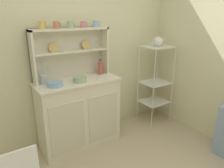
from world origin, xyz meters
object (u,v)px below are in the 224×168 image
at_px(cup_gold_0, 42,25).
at_px(bakers_rack, 156,77).
at_px(hutch_shelf_unit, 70,49).
at_px(jam_bottle, 101,68).
at_px(bowl_mixing_large, 55,84).
at_px(porcelain_teapot, 158,41).
at_px(hutch_cabinet, 79,112).
at_px(utensil_jar, 44,79).

bearing_deg(cup_gold_0, bakers_rack, -6.95).
bearing_deg(hutch_shelf_unit, jam_bottle, -11.19).
relative_size(bowl_mixing_large, porcelain_teapot, 0.78).
distance_m(hutch_cabinet, porcelain_teapot, 1.52).
relative_size(hutch_cabinet, utensil_jar, 4.19).
relative_size(hutch_cabinet, cup_gold_0, 11.78).
bearing_deg(hutch_cabinet, hutch_shelf_unit, 90.00).
height_order(utensil_jar, porcelain_teapot, porcelain_teapot).
xyz_separation_m(hutch_cabinet, cup_gold_0, (-0.33, 0.12, 1.10)).
height_order(bowl_mixing_large, porcelain_teapot, porcelain_teapot).
distance_m(bowl_mixing_large, jam_bottle, 0.71).
height_order(bowl_mixing_large, jam_bottle, jam_bottle).
height_order(cup_gold_0, porcelain_teapot, cup_gold_0).
bearing_deg(hutch_cabinet, porcelain_teapot, -3.32).
distance_m(cup_gold_0, bowl_mixing_large, 0.67).
xyz_separation_m(bakers_rack, utensil_jar, (-1.66, 0.15, 0.21)).
bearing_deg(hutch_shelf_unit, utensil_jar, -167.73).
relative_size(hutch_shelf_unit, cup_gold_0, 10.99).
height_order(jam_bottle, utensil_jar, utensil_jar).
height_order(bowl_mixing_large, utensil_jar, utensil_jar).
distance_m(jam_bottle, porcelain_teapot, 0.96).
xyz_separation_m(hutch_shelf_unit, porcelain_teapot, (1.28, -0.24, 0.03)).
bearing_deg(utensil_jar, hutch_shelf_unit, 12.27).
xyz_separation_m(bowl_mixing_large, utensil_jar, (-0.08, 0.15, 0.03)).
distance_m(cup_gold_0, jam_bottle, 0.92).
bearing_deg(bakers_rack, porcelain_teapot, -180.00).
height_order(bakers_rack, bowl_mixing_large, bakers_rack).
bearing_deg(bakers_rack, utensil_jar, 174.75).
distance_m(hutch_shelf_unit, utensil_jar, 0.50).
xyz_separation_m(bakers_rack, bowl_mixing_large, (-1.58, 0.00, 0.17)).
bearing_deg(porcelain_teapot, utensil_jar, 174.75).
height_order(hutch_cabinet, cup_gold_0, cup_gold_0).
bearing_deg(utensil_jar, hutch_cabinet, -11.55).
bearing_deg(bowl_mixing_large, jam_bottle, 13.04).
height_order(hutch_cabinet, porcelain_teapot, porcelain_teapot).
xyz_separation_m(cup_gold_0, utensil_jar, (-0.05, -0.04, -0.60)).
distance_m(hutch_shelf_unit, bakers_rack, 1.40).
relative_size(hutch_cabinet, jam_bottle, 5.10).
height_order(hutch_cabinet, bowl_mixing_large, bowl_mixing_large).
xyz_separation_m(hutch_cabinet, bowl_mixing_large, (-0.30, -0.07, 0.46)).
bearing_deg(bowl_mixing_large, bakers_rack, -0.03).
bearing_deg(bakers_rack, hutch_cabinet, 176.68).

